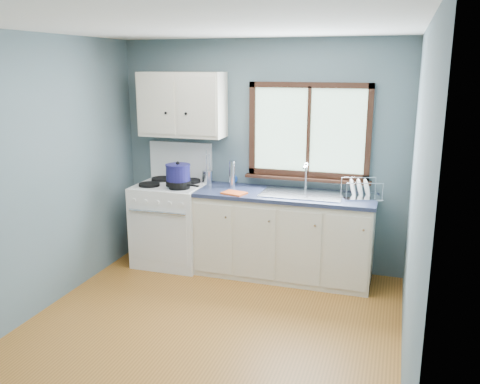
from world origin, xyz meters
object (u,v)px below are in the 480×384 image
(stockpot, at_px, (178,175))
(thermos, at_px, (232,174))
(gas_range, at_px, (172,221))
(dish_rack, at_px, (360,193))
(base_cabinets, at_px, (284,239))
(sink, at_px, (302,200))
(utensil_crock, at_px, (207,177))
(skillet, at_px, (179,183))

(stockpot, relative_size, thermos, 0.94)
(gas_range, relative_size, dish_rack, 3.08)
(base_cabinets, relative_size, sink, 2.20)
(utensil_crock, bearing_deg, skillet, -118.80)
(gas_range, bearing_deg, sink, 0.71)
(base_cabinets, relative_size, thermos, 6.35)
(sink, bearing_deg, thermos, 173.56)
(sink, relative_size, dish_rack, 1.90)
(gas_range, height_order, thermos, gas_range)
(skillet, distance_m, stockpot, 0.09)
(skillet, distance_m, dish_rack, 1.91)
(dish_rack, bearing_deg, base_cabinets, 166.39)
(sink, xyz_separation_m, stockpot, (-1.32, -0.17, 0.22))
(stockpot, distance_m, thermos, 0.58)
(base_cabinets, relative_size, utensil_crock, 4.96)
(gas_range, relative_size, skillet, 3.12)
(thermos, bearing_deg, sink, -6.44)
(skillet, bearing_deg, thermos, 43.27)
(dish_rack, bearing_deg, utensil_crock, 158.19)
(utensil_crock, distance_m, dish_rack, 1.71)
(stockpot, bearing_deg, utensil_crock, 59.97)
(utensil_crock, height_order, thermos, utensil_crock)
(sink, distance_m, stockpot, 1.35)
(sink, distance_m, thermos, 0.82)
(base_cabinets, bearing_deg, skillet, -171.16)
(sink, xyz_separation_m, skillet, (-1.31, -0.18, 0.13))
(base_cabinets, relative_size, stockpot, 6.74)
(stockpot, relative_size, utensil_crock, 0.74)
(skillet, relative_size, thermos, 1.50)
(gas_range, xyz_separation_m, dish_rack, (2.07, 0.07, 0.48))
(base_cabinets, height_order, utensil_crock, utensil_crock)
(base_cabinets, bearing_deg, gas_range, -179.18)
(sink, bearing_deg, stockpot, -172.61)
(thermos, bearing_deg, skillet, -152.83)
(thermos, height_order, dish_rack, thermos)
(stockpot, height_order, utensil_crock, utensil_crock)
(utensil_crock, bearing_deg, stockpot, -120.03)
(base_cabinets, relative_size, skillet, 4.24)
(skillet, height_order, thermos, thermos)
(stockpot, relative_size, dish_rack, 0.62)
(base_cabinets, bearing_deg, thermos, 171.73)
(base_cabinets, xyz_separation_m, stockpot, (-1.14, -0.17, 0.67))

